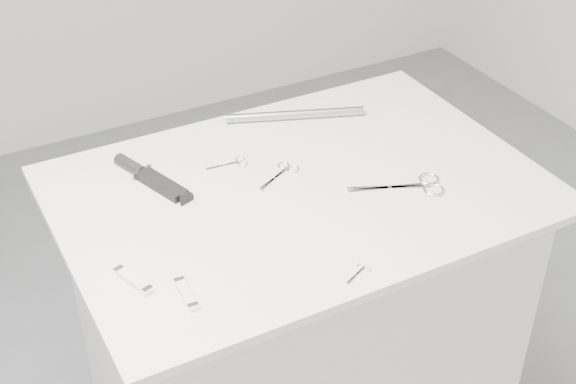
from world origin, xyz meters
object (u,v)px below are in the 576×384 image
pocket_knife_b (186,294)px  metal_rail (295,115)px  plinth (298,345)px  large_shears (416,186)px  embroidery_scissors_b (233,163)px  sheathed_knife (147,176)px  embroidery_scissors_a (282,172)px  tiny_scissors (359,272)px  pocket_knife_a (133,280)px

pocket_knife_b → metal_rail: size_ratio=0.25×
plinth → pocket_knife_b: pocket_knife_b is taller
large_shears → pocket_knife_b: (-0.55, -0.09, 0.00)m
large_shears → embroidery_scissors_b: bearing=161.4°
large_shears → sheathed_knife: (-0.49, 0.29, 0.01)m
embroidery_scissors_b → embroidery_scissors_a: bearing=-40.7°
plinth → tiny_scissors: size_ratio=14.39×
embroidery_scissors_a → large_shears: bearing=-66.6°
tiny_scissors → sheathed_knife: bearing=91.1°
large_shears → embroidery_scissors_b: large_shears is taller
large_shears → pocket_knife_b: bearing=-148.8°
embroidery_scissors_a → metal_rail: bearing=26.8°
plinth → tiny_scissors: 0.56m
large_shears → embroidery_scissors_a: large_shears is taller
tiny_scissors → embroidery_scissors_a: bearing=59.8°
sheathed_knife → pocket_knife_a: size_ratio=2.28×
pocket_knife_a → tiny_scissors: bearing=-133.7°
large_shears → embroidery_scissors_b: (-0.30, 0.26, -0.00)m
embroidery_scissors_a → embroidery_scissors_b: (-0.08, 0.08, -0.00)m
plinth → pocket_knife_b: bearing=-148.9°
embroidery_scissors_b → tiny_scissors: 0.44m
large_shears → embroidery_scissors_a: 0.29m
tiny_scissors → embroidery_scissors_b: bearing=71.1°
pocket_knife_a → metal_rail: bearing=-74.1°
large_shears → pocket_knife_a: (-0.63, -0.01, 0.00)m
embroidery_scissors_a → embroidery_scissors_b: 0.11m
pocket_knife_b → plinth: bearing=-55.9°
pocket_knife_a → metal_rail: 0.66m
embroidery_scissors_b → large_shears: bearing=-35.8°
tiny_scissors → metal_rail: (0.17, 0.55, 0.01)m
tiny_scissors → sheathed_knife: size_ratio=0.29×
large_shears → pocket_knife_a: bearing=-156.9°
plinth → embroidery_scissors_b: 0.50m
pocket_knife_b → large_shears: bearing=-77.9°
large_shears → tiny_scissors: 0.31m
large_shears → pocket_knife_b: 0.56m
sheathed_knife → pocket_knife_b: 0.39m
embroidery_scissors_a → metal_rail: size_ratio=0.35×
plinth → metal_rail: size_ratio=2.73×
embroidery_scissors_b → pocket_knife_b: (-0.25, -0.35, 0.00)m
tiny_scissors → pocket_knife_a: (-0.37, 0.17, 0.00)m
embroidery_scissors_b → pocket_knife_b: 0.43m
pocket_knife_a → embroidery_scissors_a: bearing=-84.2°
tiny_scissors → metal_rail: 0.57m
tiny_scissors → metal_rail: bearing=47.7°
pocket_knife_b → pocket_knife_a: bearing=45.2°
sheathed_knife → embroidery_scissors_a: bearing=-131.8°
plinth → metal_rail: (0.13, 0.26, 0.48)m
large_shears → embroidery_scissors_a: (-0.22, 0.18, -0.00)m
embroidery_scissors_b → tiny_scissors: (0.05, -0.44, -0.00)m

